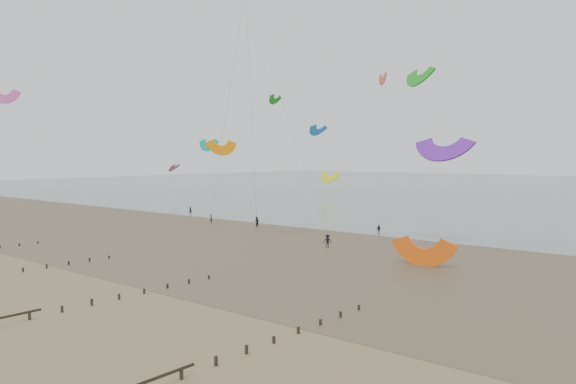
% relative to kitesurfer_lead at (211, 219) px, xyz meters
% --- Properties ---
extents(ground, '(500.00, 500.00, 0.00)m').
position_rel_kitesurfer_lead_xyz_m(ground, '(30.99, -44.39, -0.83)').
color(ground, brown).
rests_on(ground, ground).
extents(sea_and_shore, '(500.00, 665.00, 0.03)m').
position_rel_kitesurfer_lead_xyz_m(sea_and_shore, '(26.91, -9.98, -0.82)').
color(sea_and_shore, '#475654').
rests_on(sea_and_shore, ground).
extents(kitesurfer_lead, '(0.72, 0.69, 1.66)m').
position_rel_kitesurfer_lead_xyz_m(kitesurfer_lead, '(0.00, 0.00, 0.00)').
color(kitesurfer_lead, black).
rests_on(kitesurfer_lead, ground).
extents(kitesurfers, '(100.78, 27.53, 1.86)m').
position_rel_kitesurfer_lead_xyz_m(kitesurfers, '(37.26, 2.77, 0.03)').
color(kitesurfers, black).
rests_on(kitesurfers, ground).
extents(grounded_kite, '(6.82, 5.51, 3.54)m').
position_rel_kitesurfer_lead_xyz_m(grounded_kite, '(48.62, -11.96, -0.83)').
color(grounded_kite, '#FF6010').
rests_on(grounded_kite, ground).
extents(kites_airborne, '(222.57, 113.10, 41.87)m').
position_rel_kitesurfer_lead_xyz_m(kites_airborne, '(21.99, 42.72, 18.98)').
color(kites_airborne, '#D8E811').
rests_on(kites_airborne, ground).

